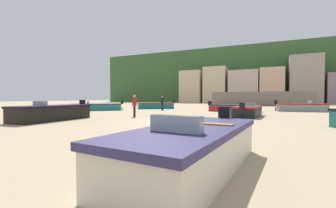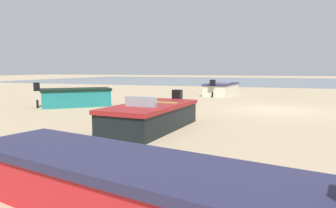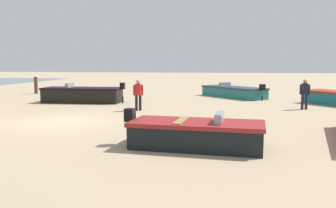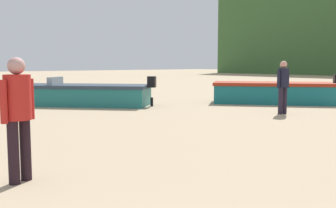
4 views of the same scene
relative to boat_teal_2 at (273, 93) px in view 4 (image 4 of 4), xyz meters
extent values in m
cube|color=#16696F|center=(-0.01, -0.01, -0.07)|extent=(4.49, 4.10, 0.70)
cube|color=#9B2814|center=(-0.01, -0.01, 0.34)|extent=(4.62, 4.23, 0.12)
cube|color=#1F706F|center=(-4.16, -6.19, -0.09)|extent=(4.97, 4.68, 0.65)
cube|color=#293745|center=(-4.16, -6.19, 0.29)|extent=(5.10, 4.81, 0.12)
cube|color=black|center=(-2.09, -4.35, 0.47)|extent=(0.42, 0.43, 0.40)
cylinder|color=black|center=(-2.09, -4.35, -0.25)|extent=(0.14, 0.14, 0.32)
cube|color=#8C9EA8|center=(-4.84, -6.79, 0.49)|extent=(0.81, 0.88, 0.28)
cylinder|color=#251E2D|center=(2.20, -2.49, 0.00)|extent=(0.15, 0.15, 0.82)
cylinder|color=#251E2D|center=(2.19, -2.69, 0.00)|extent=(0.15, 0.15, 0.82)
cylinder|color=black|center=(2.20, -2.59, 0.70)|extent=(0.36, 0.36, 0.58)
cylinder|color=black|center=(2.21, -2.37, 0.66)|extent=(0.10, 0.10, 0.54)
cylinder|color=black|center=(2.18, -2.81, 0.66)|extent=(0.10, 0.10, 0.54)
sphere|color=tan|center=(2.20, -2.59, 1.10)|extent=(0.23, 0.23, 0.22)
cylinder|color=black|center=(4.13, -11.34, 0.00)|extent=(0.18, 0.18, 0.82)
cylinder|color=black|center=(4.05, -11.16, 0.00)|extent=(0.18, 0.18, 0.82)
cylinder|color=red|center=(4.09, -11.25, 0.70)|extent=(0.45, 0.45, 0.58)
cylinder|color=red|center=(4.18, -11.45, 0.66)|extent=(0.12, 0.12, 0.54)
cylinder|color=red|center=(4.00, -11.05, 0.66)|extent=(0.12, 0.12, 0.54)
sphere|color=tan|center=(4.09, -11.25, 1.10)|extent=(0.29, 0.29, 0.22)
camera|label=1|loc=(13.21, -25.26, 1.02)|focal=23.65mm
camera|label=2|loc=(8.26, 0.94, 1.42)|focal=32.40mm
camera|label=3|loc=(21.95, -6.81, 2.04)|focal=37.87mm
camera|label=4|loc=(9.16, -12.98, 1.12)|focal=42.09mm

